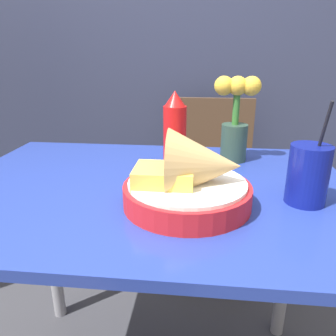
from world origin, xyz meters
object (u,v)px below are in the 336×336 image
(chair_far_window, at_px, (214,170))
(food_basket, at_px, (193,180))
(flower_vase, at_px, (235,119))
(drink_cup, at_px, (308,176))
(ketchup_bottle, at_px, (175,133))

(chair_far_window, height_order, food_basket, food_basket)
(chair_far_window, relative_size, flower_vase, 3.36)
(food_basket, height_order, drink_cup, drink_cup)
(food_basket, distance_m, drink_cup, 0.26)
(chair_far_window, height_order, drink_cup, drink_cup)
(chair_far_window, bearing_deg, flower_vase, -86.92)
(flower_vase, bearing_deg, food_basket, -108.93)
(chair_far_window, distance_m, drink_cup, 0.99)
(chair_far_window, relative_size, drink_cup, 3.69)
(flower_vase, bearing_deg, ketchup_bottle, -147.44)
(chair_far_window, distance_m, ketchup_bottle, 0.84)
(food_basket, distance_m, flower_vase, 0.37)
(chair_far_window, distance_m, food_basket, 1.02)
(drink_cup, xyz_separation_m, flower_vase, (-0.14, 0.30, 0.07))
(ketchup_bottle, height_order, flower_vase, flower_vase)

